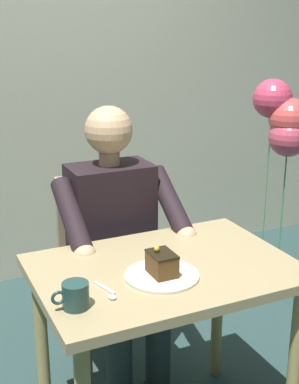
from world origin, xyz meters
name	(u,v)px	position (x,y,z in m)	size (l,w,h in m)	color
cafe_rear_panel	(37,36)	(0.00, -1.70, 1.50)	(6.40, 0.12, 3.00)	beige
dining_table	(165,294)	(0.00, 0.00, 0.64)	(0.92, 0.65, 0.75)	tan
chair	(105,261)	(0.00, -0.63, 0.50)	(0.42, 0.42, 0.90)	tan
seated_person	(118,245)	(0.00, -0.46, 0.65)	(0.53, 0.58, 1.25)	black
dessert_plate	(162,275)	(0.05, 0.07, 0.75)	(0.26, 0.26, 0.01)	silver
cake_slice	(162,263)	(0.05, 0.07, 0.80)	(0.08, 0.11, 0.10)	#563919
coffee_cup	(75,295)	(0.38, 0.14, 0.79)	(0.12, 0.08, 0.08)	#22413F
dessert_spoon	(109,293)	(0.26, 0.11, 0.75)	(0.04, 0.14, 0.01)	silver
balloon_display	(282,134)	(-1.11, -0.77, 0.99)	(0.28, 0.32, 1.29)	#B2C1C6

